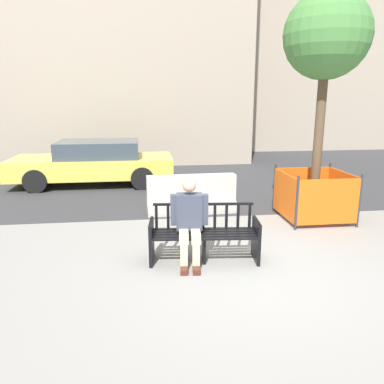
{
  "coord_description": "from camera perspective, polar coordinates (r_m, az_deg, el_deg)",
  "views": [
    {
      "loc": [
        -1.54,
        -4.94,
        2.47
      ],
      "look_at": [
        -0.66,
        1.99,
        0.75
      ],
      "focal_mm": 35.0,
      "sensor_mm": 36.0,
      "label": 1
    }
  ],
  "objects": [
    {
      "name": "ground_plane",
      "position": [
        5.73,
        9.32,
        -11.9
      ],
      "size": [
        200.0,
        200.0,
        0.0
      ],
      "primitive_type": "plane",
      "color": "gray"
    },
    {
      "name": "street_asphalt",
      "position": [
        13.94,
        -0.75,
        3.67
      ],
      "size": [
        120.0,
        12.0,
        0.01
      ],
      "primitive_type": "cube",
      "color": "#333335",
      "rests_on": "ground"
    },
    {
      "name": "street_bench",
      "position": [
        5.9,
        1.83,
        -6.76
      ],
      "size": [
        1.73,
        0.67,
        0.88
      ],
      "color": "black",
      "rests_on": "ground"
    },
    {
      "name": "seated_person",
      "position": [
        5.74,
        -0.39,
        -4.24
      ],
      "size": [
        0.59,
        0.75,
        1.31
      ],
      "color": "#383D4C",
      "rests_on": "ground"
    },
    {
      "name": "jersey_barrier_centre",
      "position": [
        8.46,
        -0.09,
        -0.74
      ],
      "size": [
        2.03,
        0.76,
        0.84
      ],
      "color": "#ADA89E",
      "rests_on": "ground"
    },
    {
      "name": "street_tree",
      "position": [
        8.15,
        19.82,
        21.2
      ],
      "size": [
        1.66,
        1.66,
        4.5
      ],
      "color": "brown",
      "rests_on": "ground"
    },
    {
      "name": "construction_fence",
      "position": [
        8.3,
        18.09,
        -0.29
      ],
      "size": [
        1.34,
        1.34,
        1.08
      ],
      "color": "#2D2D33",
      "rests_on": "ground"
    },
    {
      "name": "car_taxi_near",
      "position": [
        11.56,
        -14.62,
        4.41
      ],
      "size": [
        4.68,
        2.02,
        1.3
      ],
      "color": "#DBC64C",
      "rests_on": "ground"
    }
  ]
}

